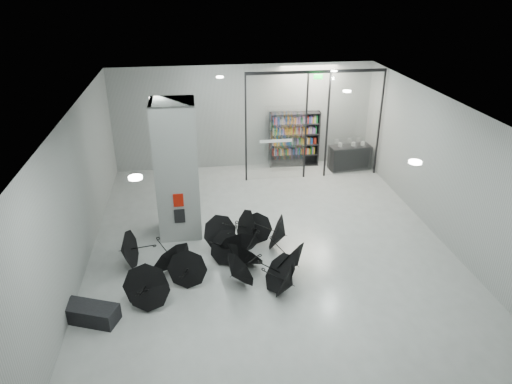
{
  "coord_description": "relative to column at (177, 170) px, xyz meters",
  "views": [
    {
      "loc": [
        -2.0,
        -10.46,
        7.15
      ],
      "look_at": [
        -0.3,
        1.5,
        1.4
      ],
      "focal_mm": 32.87,
      "sensor_mm": 36.0,
      "label": 1
    }
  ],
  "objects": [
    {
      "name": "glass_partition",
      "position": [
        4.89,
        3.5,
        0.18
      ],
      "size": [
        5.06,
        0.08,
        4.0
      ],
      "color": "silver",
      "rests_on": "ground"
    },
    {
      "name": "shop_counter",
      "position": [
        6.56,
        4.04,
        -1.52
      ],
      "size": [
        1.64,
        0.78,
        0.95
      ],
      "primitive_type": "cube",
      "rotation": [
        0.0,
        0.0,
        0.1
      ],
      "color": "black",
      "rests_on": "ground"
    },
    {
      "name": "bench",
      "position": [
        -2.0,
        -3.74,
        -1.8
      ],
      "size": [
        1.34,
        0.94,
        0.39
      ],
      "primitive_type": "cube",
      "rotation": [
        0.0,
        0.0,
        -0.37
      ],
      "color": "black",
      "rests_on": "ground"
    },
    {
      "name": "info_panel",
      "position": [
        0.0,
        -0.62,
        -1.15
      ],
      "size": [
        0.3,
        0.03,
        0.42
      ],
      "primitive_type": "cube",
      "color": "black",
      "rests_on": "column"
    },
    {
      "name": "exit_sign",
      "position": [
        4.9,
        3.3,
        1.82
      ],
      "size": [
        0.3,
        0.06,
        0.15
      ],
      "primitive_type": "cube",
      "color": "#0CE533",
      "rests_on": "room"
    },
    {
      "name": "column",
      "position": [
        0.0,
        0.0,
        0.0
      ],
      "size": [
        1.2,
        1.2,
        4.0
      ],
      "primitive_type": "cube",
      "color": "slate",
      "rests_on": "ground"
    },
    {
      "name": "umbrella_cluster",
      "position": [
        1.13,
        -2.22,
        -1.68
      ],
      "size": [
        5.58,
        3.85,
        1.32
      ],
      "color": "black",
      "rests_on": "ground"
    },
    {
      "name": "room",
      "position": [
        2.5,
        -2.0,
        0.84
      ],
      "size": [
        14.0,
        14.02,
        4.01
      ],
      "color": "gray",
      "rests_on": "ground"
    },
    {
      "name": "bookshelf",
      "position": [
        4.48,
        4.75,
        -0.91
      ],
      "size": [
        1.99,
        0.48,
        2.17
      ],
      "primitive_type": null,
      "rotation": [
        0.0,
        0.0,
        -0.05
      ],
      "color": "black",
      "rests_on": "ground"
    },
    {
      "name": "fire_cabinet",
      "position": [
        0.0,
        -0.62,
        -0.65
      ],
      "size": [
        0.28,
        0.04,
        0.38
      ],
      "primitive_type": "cube",
      "color": "#A50A07",
      "rests_on": "column"
    }
  ]
}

